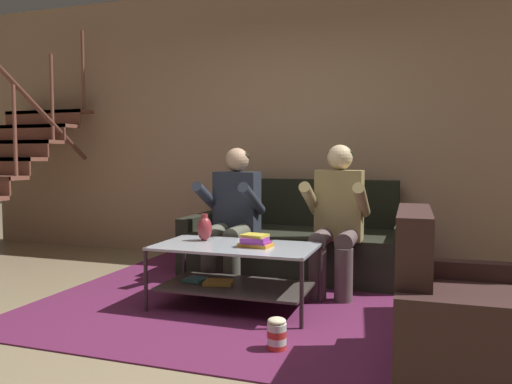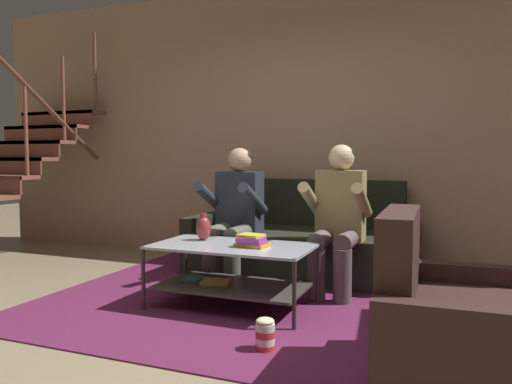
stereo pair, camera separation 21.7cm
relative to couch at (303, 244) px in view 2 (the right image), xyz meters
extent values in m
plane|color=#958362|center=(0.08, -1.89, -0.28)|extent=(16.80, 16.80, 0.00)
cube|color=tan|center=(0.08, 0.57, 1.17)|extent=(8.40, 0.12, 2.90)
cube|color=brown|center=(-3.14, -0.48, 0.80)|extent=(1.07, 0.26, 0.04)
cube|color=brown|center=(-3.14, -0.60, 0.73)|extent=(1.07, 0.02, 0.18)
cube|color=brown|center=(-3.14, -0.22, 0.98)|extent=(1.07, 0.26, 0.04)
cube|color=brown|center=(-3.14, -0.34, 0.91)|extent=(1.07, 0.02, 0.18)
cube|color=brown|center=(-3.14, 0.04, 1.16)|extent=(1.07, 0.26, 0.04)
cube|color=brown|center=(-3.14, -0.08, 1.09)|extent=(1.07, 0.02, 0.18)
cube|color=brown|center=(-3.14, 0.31, 1.34)|extent=(1.07, 0.26, 0.04)
cube|color=brown|center=(-3.14, 0.19, 1.27)|extent=(1.07, 0.02, 0.18)
cylinder|color=brown|center=(-2.64, -0.74, 1.08)|extent=(0.04, 0.04, 0.90)
cylinder|color=brown|center=(-2.64, -0.22, 1.45)|extent=(0.04, 0.04, 0.90)
cylinder|color=brown|center=(-2.64, 0.31, 1.81)|extent=(0.04, 0.04, 0.90)
cylinder|color=brown|center=(-2.64, -0.74, 1.53)|extent=(0.05, 2.12, 1.50)
cube|color=black|center=(0.00, -0.06, -0.07)|extent=(1.79, 0.98, 0.41)
cube|color=black|center=(0.00, 0.34, 0.36)|extent=(1.79, 0.18, 0.46)
cube|color=black|center=(-0.96, -0.06, -0.01)|extent=(0.13, 0.98, 0.53)
cube|color=black|center=(0.96, -0.06, -0.01)|extent=(0.13, 0.98, 0.53)
cylinder|color=#535546|center=(-0.55, -0.85, -0.07)|extent=(0.14, 0.14, 0.41)
cylinder|color=#535546|center=(-0.35, -0.85, -0.07)|extent=(0.14, 0.14, 0.41)
cylinder|color=#535546|center=(-0.55, -0.67, 0.18)|extent=(0.14, 0.42, 0.14)
cylinder|color=#535546|center=(-0.35, -0.67, 0.18)|extent=(0.14, 0.42, 0.14)
cube|color=#272D39|center=(-0.45, -0.47, 0.41)|extent=(0.38, 0.22, 0.55)
cylinder|color=#272D39|center=(-0.66, -0.65, 0.47)|extent=(0.09, 0.49, 0.31)
cylinder|color=#272D39|center=(-0.25, -0.65, 0.47)|extent=(0.09, 0.49, 0.31)
sphere|color=tan|center=(-0.45, -0.47, 0.79)|extent=(0.21, 0.21, 0.21)
ellipsoid|color=black|center=(-0.45, -0.45, 0.82)|extent=(0.21, 0.21, 0.13)
cylinder|color=#5D4B4A|center=(0.35, -0.85, -0.07)|extent=(0.14, 0.14, 0.41)
cylinder|color=#5D4B4A|center=(0.55, -0.85, -0.07)|extent=(0.14, 0.14, 0.41)
cylinder|color=#5D4B4A|center=(0.35, -0.67, 0.18)|extent=(0.14, 0.42, 0.14)
cylinder|color=#5D4B4A|center=(0.55, -0.67, 0.18)|extent=(0.14, 0.42, 0.14)
cube|color=#978351|center=(0.45, -0.47, 0.42)|extent=(0.38, 0.22, 0.58)
cylinder|color=#978351|center=(0.25, -0.65, 0.48)|extent=(0.09, 0.49, 0.31)
cylinder|color=#978351|center=(0.66, -0.65, 0.48)|extent=(0.09, 0.49, 0.31)
sphere|color=beige|center=(0.45, -0.47, 0.82)|extent=(0.21, 0.21, 0.21)
ellipsoid|color=black|center=(0.45, -0.45, 0.84)|extent=(0.21, 0.21, 0.13)
cube|color=#B1B9C2|center=(-0.17, -1.25, 0.18)|extent=(1.15, 0.63, 0.02)
cube|color=#413A35|center=(-0.17, -1.25, -0.12)|extent=(1.06, 0.58, 0.02)
cylinder|color=#36262B|center=(-0.73, -1.55, -0.05)|extent=(0.03, 0.03, 0.46)
cylinder|color=#36262B|center=(0.39, -1.55, -0.05)|extent=(0.03, 0.03, 0.46)
cylinder|color=#36262B|center=(-0.73, -0.95, -0.05)|extent=(0.03, 0.03, 0.46)
cylinder|color=#36262B|center=(0.39, -0.95, -0.05)|extent=(0.03, 0.03, 0.46)
cube|color=teal|center=(-0.50, -1.23, -0.10)|extent=(0.15, 0.16, 0.02)
cube|color=gold|center=(-0.30, -1.26, -0.10)|extent=(0.23, 0.19, 0.02)
cube|color=#5F1F44|center=(-0.08, -0.75, -0.27)|extent=(3.14, 3.19, 0.01)
cube|color=#7C5A65|center=(-0.08, -0.75, -0.27)|extent=(1.73, 1.75, 0.00)
ellipsoid|color=maroon|center=(-0.46, -1.14, 0.28)|extent=(0.11, 0.11, 0.18)
cylinder|color=maroon|center=(-0.46, -1.14, 0.37)|extent=(0.05, 0.05, 0.04)
cube|color=orange|center=(-0.01, -1.26, 0.20)|extent=(0.24, 0.18, 0.02)
cube|color=#943193|center=(0.00, -1.26, 0.22)|extent=(0.20, 0.16, 0.02)
cube|color=purple|center=(-0.02, -1.26, 0.24)|extent=(0.18, 0.18, 0.03)
cube|color=gold|center=(-0.02, -1.26, 0.26)|extent=(0.19, 0.17, 0.02)
cube|color=#382220|center=(1.42, -1.98, -0.07)|extent=(0.87, 0.75, 0.41)
cube|color=#382220|center=(1.07, -1.99, 0.35)|extent=(0.18, 0.73, 0.43)
cube|color=#382220|center=(1.43, -2.40, -0.02)|extent=(0.86, 0.13, 0.51)
cube|color=#382220|center=(1.41, -1.56, -0.02)|extent=(0.86, 0.13, 0.51)
cylinder|color=red|center=(0.34, -1.92, -0.26)|extent=(0.11, 0.11, 0.04)
cylinder|color=white|center=(0.34, -1.92, -0.22)|extent=(0.11, 0.11, 0.04)
cylinder|color=red|center=(0.34, -1.92, -0.18)|extent=(0.11, 0.11, 0.04)
cylinder|color=white|center=(0.34, -1.92, -0.14)|extent=(0.11, 0.11, 0.04)
ellipsoid|color=beige|center=(0.34, -1.92, -0.11)|extent=(0.11, 0.11, 0.04)
camera|label=1|loc=(1.11, -4.58, 0.82)|focal=35.00mm
camera|label=2|loc=(1.31, -4.50, 0.82)|focal=35.00mm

